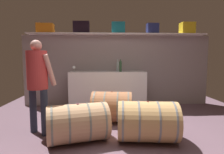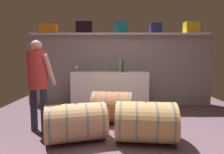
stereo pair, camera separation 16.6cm
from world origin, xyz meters
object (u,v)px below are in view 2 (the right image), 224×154
Objects in this scene: work_cabinet at (111,90)px; winemaker_pouring at (39,77)px; wine_bottle_green at (123,66)px; wine_barrel_flank at (113,107)px; toolcase_orange at (50,29)px; toolcase_navy at (156,28)px; wine_bottle_clear at (121,66)px; wine_barrel_near at (77,122)px; toolcase_black at (85,28)px; toolcase_teal at (122,28)px; wine_barrel_far at (146,122)px; toolcase_yellow at (192,28)px; wine_glass at (77,67)px.

winemaker_pouring is at bearing -126.24° from work_cabinet.
wine_barrel_flank is (-0.26, -0.98, -0.79)m from wine_bottle_green.
toolcase_navy reaches higher than toolcase_orange.
wine_barrel_near is (-0.77, -2.06, -0.79)m from wine_bottle_clear.
wine_bottle_green is at bearing -14.24° from toolcase_orange.
toolcase_black reaches higher than toolcase_teal.
winemaker_pouring reaches higher than wine_barrel_far.
wine_barrel_flank is (-0.23, -1.32, -1.77)m from toolcase_teal.
winemaker_pouring is at bearing -82.69° from toolcase_orange.
work_cabinet is at bearing -172.98° from toolcase_navy.
work_cabinet is 2.14m from wine_barrel_far.
toolcase_teal reaches higher than wine_barrel_far.
toolcase_teal is at bearing 178.12° from toolcase_navy.
work_cabinet reaches higher than wine_barrel_flank.
wine_glass is (-2.98, -0.28, -1.03)m from toolcase_yellow.
wine_bottle_green is 0.32× the size of wine_barrel_far.
toolcase_yellow is (1.84, 0.00, 0.00)m from toolcase_teal.
wine_barrel_near is (-0.51, -2.02, -0.18)m from work_cabinet.
toolcase_navy is 0.93m from toolcase_yellow.
wine_barrel_flank is at bearing -42.84° from toolcase_orange.
wine_barrel_far is (1.25, -2.24, -1.78)m from toolcase_black.
wine_bottle_green reaches higher than wine_barrel_near.
wine_bottle_green is at bearing -168.97° from toolcase_yellow.
toolcase_teal reaches higher than winemaker_pouring.
toolcase_navy reaches higher than wine_glass.
toolcase_black is 1.87m from toolcase_navy.
toolcase_yellow is at bearing 1.15° from toolcase_black.
wine_bottle_clear is at bearing 87.10° from wine_barrel_flank.
wine_glass is 0.15× the size of wine_barrel_near.
wine_barrel_flank is at bearing -147.00° from toolcase_yellow.
wine_bottle_clear is 1.00× the size of wine_bottle_green.
toolcase_teal reaches higher than wine_bottle_green.
wine_bottle_clear reaches higher than wine_barrel_far.
toolcase_orange reaches higher than wine_barrel_near.
toolcase_navy is at bearing 70.22° from winemaker_pouring.
toolcase_teal is at bearing 33.15° from work_cabinet.
wine_bottle_green is (-1.81, -0.33, -0.99)m from toolcase_yellow.
wine_bottle_green reaches higher than wine_glass.
wine_bottle_clear is (0.94, -0.15, -1.00)m from toolcase_black.
wine_bottle_green is 2.05× the size of wine_glass.
toolcase_orange is 1.32× the size of wine_bottle_clear.
wine_bottle_green is at bearing -81.07° from toolcase_teal.
work_cabinet is at bearing 100.08° from wine_barrel_flank.
toolcase_teal is 2.87m from wine_barrel_far.
wine_barrel_near is at bearing -115.08° from wine_barrel_flank.
wine_bottle_green is (-0.88, -0.33, -0.97)m from toolcase_navy.
wine_bottle_green is 0.36× the size of wine_barrel_flank.
work_cabinet is 1.99× the size of wine_barrel_far.
toolcase_yellow reaches higher than toolcase_teal.
wine_barrel_flank is at bearing -49.09° from wine_glass.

